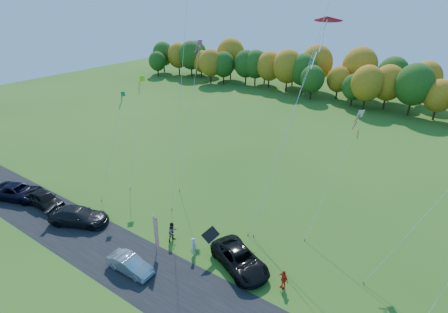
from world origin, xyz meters
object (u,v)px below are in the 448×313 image
Objects in this scene: silver_sedan at (130,264)px; person_east at (283,279)px; black_suv at (240,259)px; feather_flag at (156,231)px.

person_east reaches higher than silver_sedan.
black_suv reaches higher than silver_sedan.
feather_flag is at bearing -12.43° from silver_sedan.
person_east is (11.22, 5.53, 0.14)m from silver_sedan.
feather_flag is at bearing 137.27° from black_suv.
black_suv is 9.10m from silver_sedan.
feather_flag reaches higher than silver_sedan.
feather_flag reaches higher than person_east.
silver_sedan is 12.51m from person_east.
silver_sedan is at bearing -100.02° from feather_flag.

